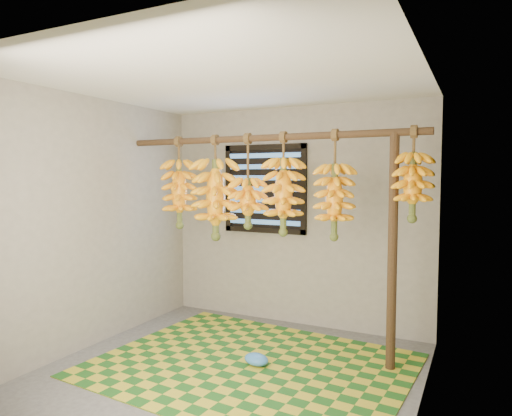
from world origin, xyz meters
The scene contains 16 objects.
floor centered at (0.00, 0.00, -0.01)m, with size 3.00×3.00×0.01m, color #4C4C4C.
ceiling centered at (0.00, 0.00, 2.40)m, with size 3.00×3.00×0.01m, color silver.
wall_back centered at (0.00, 1.50, 1.20)m, with size 3.00×0.01×2.40m, color gray.
wall_left centered at (-1.50, 0.00, 1.20)m, with size 0.01×3.00×2.40m, color gray.
wall_right centered at (1.50, 0.00, 1.20)m, with size 0.01×3.00×2.40m, color gray.
window centered at (-0.35, 1.48, 1.50)m, with size 1.00×0.04×1.00m.
hanging_pole centered at (0.00, 0.70, 2.00)m, with size 0.06×0.06×3.00m, color #4A321C.
support_post centered at (1.20, 0.70, 1.00)m, with size 0.08×0.08×2.00m, color #4A321C.
woven_mat centered at (0.10, 0.24, 0.01)m, with size 2.58×2.07×0.01m, color #1D5619.
plastic_bag centered at (0.15, 0.26, 0.06)m, with size 0.24×0.17×0.10m, color #3578C6.
banana_bunch_a centered at (-0.96, 0.70, 1.46)m, with size 0.35×0.35×0.94m.
banana_bunch_b centered at (-0.52, 0.70, 1.42)m, with size 0.44×0.44×1.03m.
banana_bunch_c centered at (-0.16, 0.70, 1.39)m, with size 0.36×0.36×0.90m.
banana_bunch_d centered at (0.21, 0.70, 1.46)m, with size 0.37×0.37×0.95m.
banana_bunch_e centered at (0.70, 0.70, 1.42)m, with size 0.35×0.35×0.97m.
banana_bunch_f centered at (1.35, 0.70, 1.56)m, with size 0.31×0.31×0.78m.
Camera 1 is at (1.85, -3.19, 1.63)m, focal length 32.00 mm.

